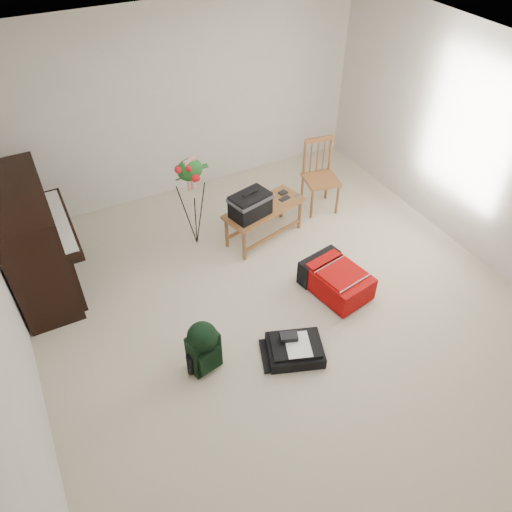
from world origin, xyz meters
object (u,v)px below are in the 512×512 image
dining_chair (320,177)px  flower_stand (193,203)px  green_backpack (203,345)px  bench (253,204)px  piano (34,242)px  red_suitcase (334,277)px  black_duffel (295,349)px

dining_chair → flower_stand: size_ratio=0.79×
green_backpack → bench: bearing=37.7°
piano → dining_chair: 3.54m
red_suitcase → black_duffel: 1.05m
green_backpack → dining_chair: bearing=24.5°
flower_stand → dining_chair: bearing=-17.9°
piano → flower_stand: (1.78, -0.11, -0.00)m
piano → flower_stand: size_ratio=1.22×
red_suitcase → flower_stand: 1.84m
red_suitcase → black_duffel: size_ratio=1.26×
dining_chair → piano: bearing=-171.6°
red_suitcase → dining_chair: bearing=53.3°
bench → dining_chair: bearing=-1.3°
bench → black_duffel: 1.88m
red_suitcase → flower_stand: (-1.06, 1.45, 0.43)m
red_suitcase → black_duffel: red_suitcase is taller
dining_chair → green_backpack: 2.97m
red_suitcase → green_backpack: 1.74m
piano → black_duffel: 2.98m
flower_stand → green_backpack: bearing=-126.5°
piano → dining_chair: size_ratio=1.55×
bench → green_backpack: (-1.27, -1.50, -0.24)m
black_duffel → flower_stand: bearing=115.5°
dining_chair → green_backpack: bearing=-133.0°
red_suitcase → green_backpack: bearing=-179.3°
dining_chair → black_duffel: (-1.55, -2.03, -0.39)m
piano → dining_chair: piano is taller
piano → dining_chair: bearing=-2.2°
red_suitcase → flower_stand: flower_stand is taller
piano → green_backpack: 2.23m
piano → black_duffel: size_ratio=2.31×
red_suitcase → bench: bearing=99.3°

